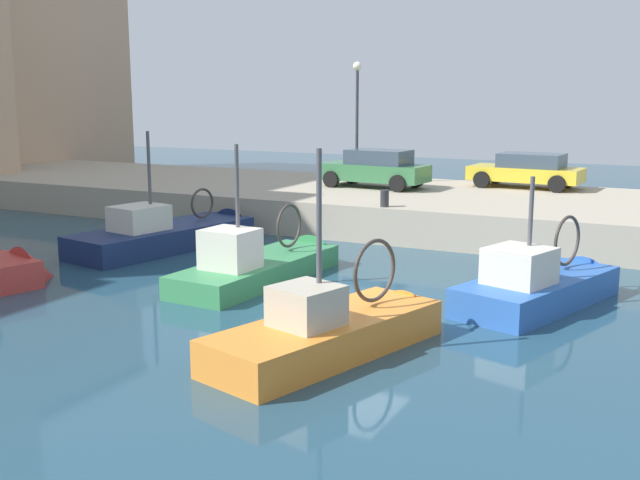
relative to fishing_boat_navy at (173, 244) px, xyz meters
The scene contains 11 objects.
water_surface 8.58m from the fishing_boat_navy, 115.70° to the right, with size 80.00×80.00×0.00m, color navy.
quay_wall 10.98m from the fishing_boat_navy, 44.85° to the right, with size 9.00×56.00×1.20m, color #ADA08C.
fishing_boat_navy is the anchor object (origin of this frame).
fishing_boat_blue 11.88m from the fishing_boat_navy, 96.62° to the right, with size 5.77×3.28×3.83m.
fishing_boat_green 5.25m from the fishing_boat_navy, 115.20° to the right, with size 6.40×2.27×4.39m.
fishing_boat_orange 11.12m from the fishing_boat_navy, 126.11° to the right, with size 6.06×3.17×4.63m.
parked_car_green 9.13m from the fishing_boat_navy, 22.67° to the right, with size 2.10×4.29×1.47m.
parked_car_yellow 14.01m from the fishing_boat_navy, 38.90° to the right, with size 2.20×4.32×1.33m.
mooring_bollard_mid 6.92m from the fishing_boat_navy, 57.69° to the right, with size 0.28×0.28×0.55m, color #2D2D33.
quay_streetlamp 10.48m from the fishing_boat_navy, 13.32° to the right, with size 0.36×0.36×4.83m.
waterfront_building_central 24.25m from the fishing_boat_navy, 58.20° to the left, with size 11.21×7.06×12.87m.
Camera 1 is at (-15.53, -7.28, 4.83)m, focal length 43.26 mm.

